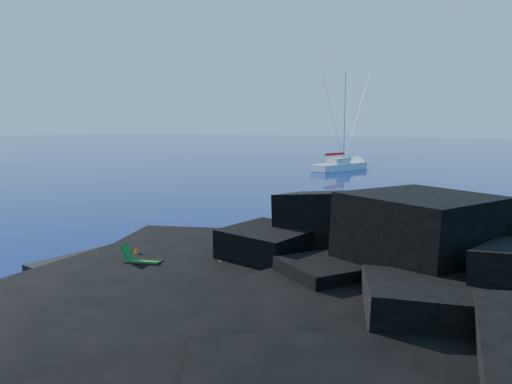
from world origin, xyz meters
TOP-DOWN VIEW (x-y plane):
  - ground at (0.00, 0.00)m, footprint 400.00×400.00m
  - headland at (13.00, 3.00)m, footprint 24.00×24.00m
  - beach at (4.50, 0.50)m, footprint 9.08×6.86m
  - surf_foam at (5.00, 5.00)m, footprint 10.00×8.00m
  - sailboat at (-5.94, 45.33)m, footprint 5.41×11.89m
  - deck_chair at (4.41, -0.04)m, footprint 1.56×1.07m
  - towel at (6.27, 1.62)m, footprint 2.15×1.22m
  - sunbather at (6.27, 1.62)m, footprint 1.92×0.70m
  - marker_cone at (3.27, 0.74)m, footprint 0.51×0.51m

SIDE VIEW (x-z plane):
  - ground at x=0.00m, z-range 0.00..0.00m
  - headland at x=13.00m, z-range -1.80..1.80m
  - beach at x=4.50m, z-range -0.35..0.35m
  - surf_foam at x=5.00m, z-range -0.03..0.03m
  - sailboat at x=-5.94m, z-range -6.11..6.11m
  - towel at x=6.27m, z-range 0.35..0.40m
  - sunbather at x=6.27m, z-range 0.40..0.65m
  - marker_cone at x=3.27m, z-range 0.35..0.94m
  - deck_chair at x=4.41m, z-range 0.35..1.33m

